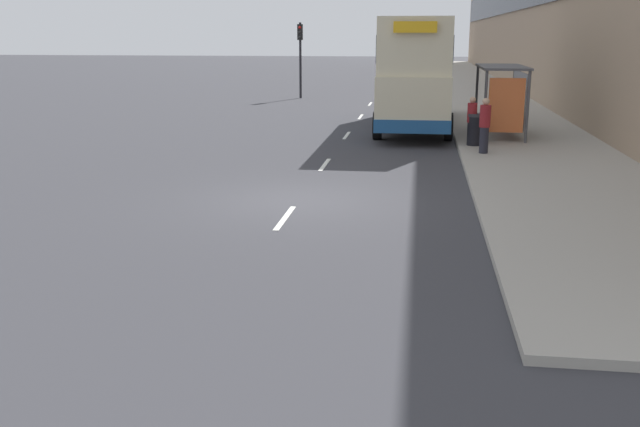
% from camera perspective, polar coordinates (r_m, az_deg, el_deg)
% --- Properties ---
extents(ground_plane, '(220.00, 220.00, 0.00)m').
position_cam_1_polar(ground_plane, '(16.46, -1.74, 1.07)').
color(ground_plane, '#38383D').
extents(pavement, '(5.00, 93.00, 0.14)m').
position_cam_1_polar(pavement, '(54.56, 12.09, 10.01)').
color(pavement, '#A39E93').
rests_on(pavement, ground_plane).
extents(lane_mark_0, '(0.12, 2.00, 0.01)m').
position_cam_1_polar(lane_mark_0, '(14.86, -2.82, -0.36)').
color(lane_mark_0, silver).
rests_on(lane_mark_0, ground_plane).
extents(lane_mark_1, '(0.12, 2.00, 0.01)m').
position_cam_1_polar(lane_mark_1, '(20.94, 0.38, 3.93)').
color(lane_mark_1, silver).
rests_on(lane_mark_1, ground_plane).
extents(lane_mark_2, '(0.12, 2.00, 0.01)m').
position_cam_1_polar(lane_mark_2, '(27.13, 2.15, 6.27)').
color(lane_mark_2, silver).
rests_on(lane_mark_2, ground_plane).
extents(lane_mark_3, '(0.12, 2.00, 0.01)m').
position_cam_1_polar(lane_mark_3, '(33.35, 3.26, 7.73)').
color(lane_mark_3, silver).
rests_on(lane_mark_3, ground_plane).
extents(lane_mark_4, '(0.12, 2.00, 0.01)m').
position_cam_1_polar(lane_mark_4, '(39.61, 4.03, 8.73)').
color(lane_mark_4, silver).
rests_on(lane_mark_4, ground_plane).
extents(lane_mark_5, '(0.12, 2.00, 0.01)m').
position_cam_1_polar(lane_mark_5, '(45.87, 4.59, 9.46)').
color(lane_mark_5, silver).
rests_on(lane_mark_5, ground_plane).
extents(lane_mark_6, '(0.12, 2.00, 0.01)m').
position_cam_1_polar(lane_mark_6, '(52.15, 5.02, 10.01)').
color(lane_mark_6, silver).
rests_on(lane_mark_6, ground_plane).
extents(lane_mark_7, '(0.12, 2.00, 0.01)m').
position_cam_1_polar(lane_mark_7, '(58.43, 5.36, 10.45)').
color(lane_mark_7, silver).
rests_on(lane_mark_7, ground_plane).
extents(bus_shelter, '(1.60, 4.20, 2.48)m').
position_cam_1_polar(bus_shelter, '(26.69, 14.73, 9.73)').
color(bus_shelter, '#4C4C51').
rests_on(bus_shelter, ground_plane).
extents(double_decker_bus_near, '(2.85, 10.72, 4.30)m').
position_cam_1_polar(double_decker_bus_near, '(29.27, 7.62, 11.21)').
color(double_decker_bus_near, beige).
rests_on(double_decker_bus_near, ground_plane).
extents(car_0, '(2.03, 3.81, 1.78)m').
position_cam_1_polar(car_0, '(84.61, 8.02, 12.09)').
color(car_0, '#B7B799').
rests_on(car_0, ground_plane).
extents(pedestrian_at_shelter, '(0.32, 0.32, 1.60)m').
position_cam_1_polar(pedestrian_at_shelter, '(24.21, 12.05, 7.28)').
color(pedestrian_at_shelter, '#23232D').
rests_on(pedestrian_at_shelter, ground_plane).
extents(pedestrian_1, '(0.34, 0.34, 1.70)m').
position_cam_1_polar(pedestrian_1, '(22.64, 13.04, 6.90)').
color(pedestrian_1, '#23232D').
rests_on(pedestrian_1, ground_plane).
extents(litter_bin, '(0.55, 0.55, 1.05)m').
position_cam_1_polar(litter_bin, '(24.26, 12.31, 6.60)').
color(litter_bin, black).
rests_on(litter_bin, ground_plane).
extents(traffic_light_far_kerb, '(0.30, 0.32, 4.39)m').
position_cam_1_polar(traffic_light_far_kerb, '(43.10, -1.59, 13.15)').
color(traffic_light_far_kerb, black).
rests_on(traffic_light_far_kerb, ground_plane).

